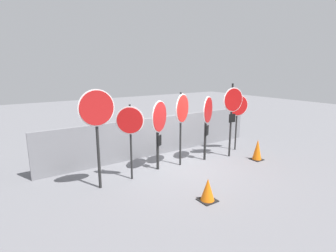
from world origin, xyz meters
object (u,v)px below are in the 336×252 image
(stop_sign_2, at_px, (159,123))
(traffic_cone_1, at_px, (257,150))
(stop_sign_1, at_px, (130,125))
(stop_sign_5, at_px, (233,106))
(stop_sign_3, at_px, (182,113))
(stop_sign_6, at_px, (238,109))
(traffic_cone_0, at_px, (208,190))
(stop_sign_4, at_px, (207,116))
(stop_sign_0, at_px, (97,117))

(stop_sign_2, distance_m, traffic_cone_1, 3.60)
(stop_sign_1, relative_size, traffic_cone_1, 2.97)
(stop_sign_5, relative_size, traffic_cone_1, 3.59)
(stop_sign_3, bearing_deg, stop_sign_2, 143.96)
(stop_sign_2, height_order, stop_sign_6, stop_sign_2)
(stop_sign_2, relative_size, traffic_cone_0, 3.87)
(stop_sign_1, distance_m, stop_sign_3, 1.85)
(stop_sign_1, height_order, stop_sign_4, stop_sign_4)
(stop_sign_2, distance_m, stop_sign_4, 1.79)
(stop_sign_2, height_order, stop_sign_5, stop_sign_5)
(stop_sign_4, height_order, traffic_cone_1, stop_sign_4)
(stop_sign_1, bearing_deg, traffic_cone_1, 21.63)
(stop_sign_6, bearing_deg, stop_sign_3, -154.74)
(stop_sign_0, distance_m, stop_sign_2, 2.03)
(stop_sign_3, bearing_deg, traffic_cone_1, -51.72)
(stop_sign_0, distance_m, stop_sign_1, 0.97)
(stop_sign_6, bearing_deg, traffic_cone_0, -124.50)
(stop_sign_0, height_order, stop_sign_2, stop_sign_0)
(stop_sign_2, xyz_separation_m, stop_sign_3, (0.78, -0.09, 0.25))
(stop_sign_5, height_order, traffic_cone_0, stop_sign_5)
(stop_sign_1, distance_m, stop_sign_4, 2.84)
(stop_sign_6, xyz_separation_m, traffic_cone_0, (-3.58, -2.35, -1.31))
(traffic_cone_0, bearing_deg, stop_sign_4, 48.70)
(stop_sign_0, relative_size, stop_sign_1, 1.21)
(stop_sign_3, bearing_deg, stop_sign_4, -32.91)
(stop_sign_2, height_order, stop_sign_4, stop_sign_4)
(stop_sign_6, distance_m, traffic_cone_1, 1.71)
(stop_sign_0, xyz_separation_m, stop_sign_1, (0.91, 0.06, -0.31))
(stop_sign_2, height_order, traffic_cone_0, stop_sign_2)
(stop_sign_5, relative_size, stop_sign_6, 1.21)
(stop_sign_0, relative_size, stop_sign_2, 1.21)
(stop_sign_5, bearing_deg, traffic_cone_0, -140.34)
(stop_sign_3, height_order, traffic_cone_0, stop_sign_3)
(stop_sign_0, xyz_separation_m, stop_sign_3, (2.75, 0.18, -0.17))
(stop_sign_1, relative_size, traffic_cone_0, 3.84)
(stop_sign_0, bearing_deg, traffic_cone_0, -47.28)
(stop_sign_1, distance_m, stop_sign_2, 1.08)
(stop_sign_1, xyz_separation_m, stop_sign_3, (1.84, 0.12, 0.15))
(stop_sign_3, bearing_deg, stop_sign_1, 154.57)
(stop_sign_0, xyz_separation_m, stop_sign_6, (5.44, 0.32, -0.31))
(stop_sign_3, bearing_deg, stop_sign_5, -37.47)
(stop_sign_2, distance_m, stop_sign_3, 0.83)
(stop_sign_3, bearing_deg, traffic_cone_0, -141.08)
(stop_sign_0, height_order, stop_sign_4, stop_sign_0)
(stop_sign_1, relative_size, stop_sign_2, 0.99)
(stop_sign_2, relative_size, stop_sign_5, 0.83)
(stop_sign_0, xyz_separation_m, stop_sign_4, (3.75, 0.11, -0.37))
(stop_sign_0, distance_m, traffic_cone_1, 5.49)
(traffic_cone_0, bearing_deg, traffic_cone_1, 19.57)
(stop_sign_2, bearing_deg, traffic_cone_0, -125.10)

